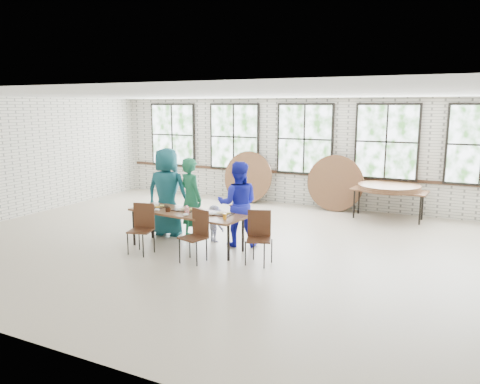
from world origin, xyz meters
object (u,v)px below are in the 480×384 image
(dining_table, at_px, (187,214))
(chair_near_right, at_px, (197,231))
(storage_table, at_px, (389,192))
(chair_near_left, at_px, (142,224))

(dining_table, height_order, chair_near_right, chair_near_right)
(chair_near_right, bearing_deg, storage_table, 78.54)
(storage_table, bearing_deg, chair_near_right, -115.02)
(dining_table, distance_m, storage_table, 5.32)
(chair_near_left, height_order, storage_table, chair_near_left)
(dining_table, relative_size, storage_table, 1.34)
(dining_table, distance_m, chair_near_right, 0.81)
(chair_near_right, bearing_deg, chair_near_left, -162.19)
(chair_near_left, xyz_separation_m, chair_near_right, (1.20, 0.03, 0.00))
(storage_table, bearing_deg, dining_table, -123.32)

